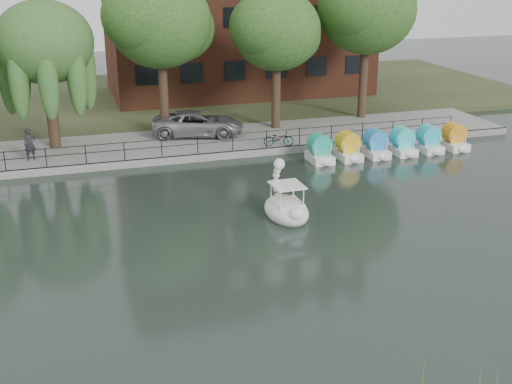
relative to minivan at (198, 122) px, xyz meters
name	(u,v)px	position (x,y,z in m)	size (l,w,h in m)	color
ground_plane	(275,262)	(-0.82, -16.93, -1.27)	(120.00, 120.00, 0.00)	#313E39
promenade	(188,144)	(-0.82, -0.93, -1.07)	(40.00, 6.00, 0.40)	gray
kerb	(199,158)	(-0.82, -3.88, -1.07)	(40.00, 0.25, 0.40)	gray
land_strip	(152,98)	(-0.82, 13.07, -1.09)	(60.00, 22.00, 0.36)	#47512D
railing	(198,140)	(-0.82, -3.68, -0.13)	(32.00, 0.05, 1.00)	black
willow_mid	(44,43)	(-8.32, 0.07, 4.98)	(5.32, 5.32, 8.15)	#473323
broadleaf_center	(160,22)	(-1.82, 1.07, 5.79)	(6.00, 6.00, 9.25)	#473323
broadleaf_right	(277,31)	(5.18, 0.57, 5.12)	(5.40, 5.40, 8.32)	#473323
broadleaf_far	(367,10)	(11.68, 1.57, 6.13)	(6.30, 6.30, 9.71)	#473323
minivan	(198,122)	(0.00, 0.00, 0.00)	(6.27, 2.88, 1.74)	gray
bicycle	(279,138)	(3.92, -3.61, -0.37)	(1.72, 0.60, 1.00)	gray
pedestrian	(30,142)	(-9.59, -2.21, 0.12)	(0.71, 0.48, 1.98)	black
swan_boat	(286,205)	(1.04, -12.90, -0.75)	(1.84, 2.96, 2.39)	white
pedal_boat_row	(389,145)	(9.77, -5.88, -0.66)	(9.65, 1.70, 1.40)	white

